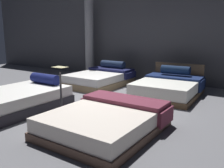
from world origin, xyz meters
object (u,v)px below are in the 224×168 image
(bed_1, at_px, (106,120))
(bed_3, at_px, (169,87))
(bed_2, at_px, (101,78))
(support_pillar, at_px, (89,31))
(price_sign, at_px, (61,98))
(bed_0, at_px, (20,99))

(bed_1, distance_m, bed_3, 2.97)
(bed_3, bearing_deg, bed_2, 175.95)
(support_pillar, bearing_deg, bed_3, -19.04)
(bed_1, distance_m, price_sign, 1.20)
(price_sign, bearing_deg, bed_1, -5.17)
(bed_2, bearing_deg, price_sign, -67.56)
(bed_2, bearing_deg, support_pillar, 139.67)
(bed_2, xyz_separation_m, support_pillar, (-1.49, 1.28, 1.51))
(bed_1, relative_size, price_sign, 1.95)
(bed_0, xyz_separation_m, support_pillar, (-1.50, 4.30, 1.52))
(bed_2, distance_m, support_pillar, 2.48)
(bed_0, relative_size, bed_3, 0.97)
(bed_2, xyz_separation_m, bed_3, (2.34, -0.04, 0.00))
(price_sign, bearing_deg, bed_0, -173.96)
(bed_1, xyz_separation_m, support_pillar, (-3.84, 4.29, 1.55))
(bed_0, relative_size, price_sign, 1.97)
(price_sign, xyz_separation_m, support_pillar, (-2.66, 4.18, 1.36))
(bed_1, xyz_separation_m, bed_3, (-0.02, 2.97, 0.04))
(bed_0, bearing_deg, bed_1, 0.10)
(bed_2, distance_m, price_sign, 3.14)
(bed_3, bearing_deg, bed_0, -130.98)
(price_sign, distance_m, support_pillar, 5.14)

